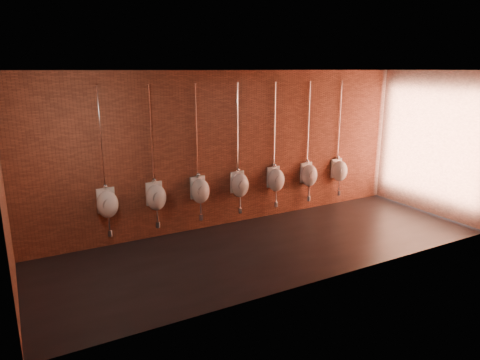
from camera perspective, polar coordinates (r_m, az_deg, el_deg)
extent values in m
plane|color=black|center=(8.13, 4.25, -8.78)|extent=(8.50, 8.50, 0.00)
cube|color=black|center=(7.47, 4.72, 14.39)|extent=(8.50, 3.00, 0.04)
cube|color=#9C5238|center=(8.91, -0.80, 4.11)|extent=(8.50, 0.04, 3.20)
cube|color=#9C5238|center=(6.47, 11.72, -0.20)|extent=(8.50, 0.04, 3.20)
cube|color=#9C5238|center=(6.46, -29.06, -1.81)|extent=(0.04, 3.00, 3.20)
cube|color=#9C5238|center=(10.55, 24.29, 4.46)|extent=(0.04, 3.00, 3.20)
ellipsoid|color=white|center=(8.09, -17.23, -3.13)|extent=(0.42, 0.37, 0.51)
cube|color=white|center=(8.19, -17.45, -2.55)|extent=(0.33, 0.07, 0.46)
cylinder|color=#A2A2A2|center=(7.96, -17.06, -3.17)|extent=(0.22, 0.04, 0.22)
cylinder|color=white|center=(7.93, -18.03, 5.22)|extent=(0.03, 0.03, 1.85)
sphere|color=white|center=(8.09, -17.54, -0.81)|extent=(0.09, 0.09, 0.09)
cylinder|color=white|center=(7.84, -18.57, 11.88)|extent=(0.06, 0.06, 0.01)
cylinder|color=white|center=(8.19, -17.06, -5.41)|extent=(0.04, 0.04, 0.29)
cylinder|color=white|center=(8.26, -16.95, -6.76)|extent=(0.09, 0.09, 0.12)
cylinder|color=white|center=(8.34, -17.07, -6.57)|extent=(0.04, 0.17, 0.04)
ellipsoid|color=white|center=(8.30, -11.09, -2.30)|extent=(0.42, 0.37, 0.51)
cube|color=white|center=(8.40, -11.38, -1.74)|extent=(0.33, 0.07, 0.46)
cylinder|color=#A2A2A2|center=(8.17, -10.83, -2.32)|extent=(0.22, 0.04, 0.22)
cylinder|color=white|center=(8.14, -11.73, 5.86)|extent=(0.03, 0.03, 1.85)
sphere|color=white|center=(8.30, -11.40, -0.04)|extent=(0.09, 0.09, 0.09)
cylinder|color=white|center=(8.06, -12.07, 12.36)|extent=(0.06, 0.06, 0.01)
cylinder|color=white|center=(8.40, -10.98, -4.53)|extent=(0.04, 0.04, 0.29)
cylinder|color=white|center=(8.47, -10.91, -5.85)|extent=(0.09, 0.09, 0.12)
cylinder|color=white|center=(8.54, -11.09, -5.68)|extent=(0.04, 0.17, 0.04)
ellipsoid|color=white|center=(8.60, -5.32, -1.49)|extent=(0.42, 0.37, 0.51)
cube|color=white|center=(8.70, -5.66, -0.96)|extent=(0.33, 0.07, 0.46)
cylinder|color=#A2A2A2|center=(8.48, -4.98, -1.50)|extent=(0.22, 0.04, 0.22)
cylinder|color=white|center=(8.45, -5.80, 6.39)|extent=(0.03, 0.03, 1.85)
sphere|color=white|center=(8.60, -5.63, 0.69)|extent=(0.09, 0.09, 0.09)
cylinder|color=white|center=(8.37, -5.97, 12.66)|extent=(0.06, 0.06, 0.01)
cylinder|color=white|center=(8.70, -5.27, -3.65)|extent=(0.04, 0.04, 0.29)
cylinder|color=white|center=(8.76, -5.24, -4.94)|extent=(0.09, 0.09, 0.12)
cylinder|color=white|center=(8.84, -5.46, -4.78)|extent=(0.04, 0.17, 0.04)
ellipsoid|color=white|center=(8.98, 0.01, -0.72)|extent=(0.42, 0.37, 0.51)
cube|color=white|center=(9.07, -0.38, -0.23)|extent=(0.33, 0.07, 0.46)
cylinder|color=#A2A2A2|center=(8.86, 0.40, -0.72)|extent=(0.22, 0.04, 0.22)
cylinder|color=white|center=(8.84, -0.33, 6.83)|extent=(0.03, 0.03, 1.85)
sphere|color=white|center=(8.98, -0.29, 1.36)|extent=(0.09, 0.09, 0.09)
cylinder|color=white|center=(8.76, -0.34, 12.82)|extent=(0.06, 0.06, 0.01)
cylinder|color=white|center=(9.08, 0.01, -2.80)|extent=(0.04, 0.04, 0.29)
cylinder|color=white|center=(9.14, 0.01, -4.04)|extent=(0.09, 0.09, 0.12)
cylinder|color=white|center=(9.21, -0.25, -3.90)|extent=(0.04, 0.17, 0.04)
ellipsoid|color=white|center=(9.43, 4.86, -0.02)|extent=(0.42, 0.37, 0.51)
cube|color=white|center=(9.52, 4.44, 0.44)|extent=(0.33, 0.07, 0.46)
cylinder|color=#A2A2A2|center=(9.32, 5.29, -0.01)|extent=(0.22, 0.04, 0.22)
cylinder|color=white|center=(9.30, 4.64, 7.17)|extent=(0.03, 0.03, 1.85)
sphere|color=white|center=(9.44, 4.57, 1.96)|extent=(0.09, 0.09, 0.09)
cylinder|color=white|center=(9.23, 4.76, 12.86)|extent=(0.06, 0.06, 0.01)
cylinder|color=white|center=(9.53, 4.81, -2.01)|extent=(0.04, 0.04, 0.29)
cylinder|color=white|center=(9.59, 4.79, -3.20)|extent=(0.09, 0.09, 0.12)
cylinder|color=white|center=(9.65, 4.51, -3.07)|extent=(0.04, 0.17, 0.04)
ellipsoid|color=white|center=(9.95, 9.23, 0.61)|extent=(0.42, 0.37, 0.51)
cube|color=white|center=(10.04, 8.80, 1.05)|extent=(0.33, 0.07, 0.46)
cylinder|color=#A2A2A2|center=(9.85, 9.69, 0.62)|extent=(0.22, 0.04, 0.22)
cylinder|color=white|center=(9.82, 9.13, 7.43)|extent=(0.03, 0.03, 1.85)
sphere|color=white|center=(9.96, 8.96, 2.49)|extent=(0.09, 0.09, 0.09)
cylinder|color=white|center=(9.75, 9.35, 12.81)|extent=(0.06, 0.06, 0.01)
cylinder|color=white|center=(10.04, 9.15, -1.28)|extent=(0.04, 0.04, 0.29)
cylinder|color=white|center=(10.10, 9.11, -2.42)|extent=(0.09, 0.09, 0.12)
cylinder|color=white|center=(10.16, 8.82, -2.30)|extent=(0.04, 0.17, 0.04)
ellipsoid|color=white|center=(10.52, 13.16, 1.17)|extent=(0.42, 0.37, 0.51)
cube|color=white|center=(10.60, 12.72, 1.58)|extent=(0.33, 0.07, 0.46)
cylinder|color=#A2A2A2|center=(10.42, 13.63, 1.19)|extent=(0.22, 0.04, 0.22)
cylinder|color=white|center=(10.40, 13.13, 7.62)|extent=(0.03, 0.03, 1.85)
sphere|color=white|center=(10.53, 12.90, 2.95)|extent=(0.09, 0.09, 0.09)
cylinder|color=white|center=(10.34, 13.43, 12.70)|extent=(0.06, 0.06, 0.01)
cylinder|color=white|center=(10.60, 13.05, -0.62)|extent=(0.04, 0.04, 0.29)
cylinder|color=white|center=(10.66, 12.99, -1.70)|extent=(0.09, 0.09, 0.12)
cylinder|color=white|center=(10.72, 12.69, -1.59)|extent=(0.04, 0.17, 0.04)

